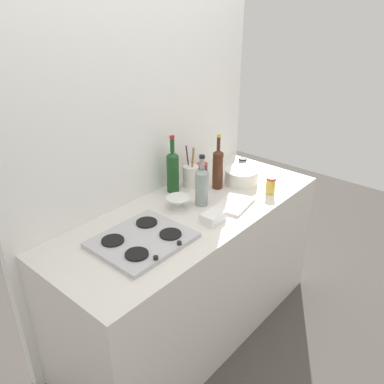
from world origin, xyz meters
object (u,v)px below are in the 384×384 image
Objects in this scene: utensil_crock at (191,176)px; condiment_jar_spare at (202,170)px; wine_bottle_leftmost at (218,168)px; plate_stack at (242,176)px; condiment_jar_front at (242,166)px; cutting_board at (234,204)px; stovetop_hob at (142,240)px; mixing_bowl at (178,202)px; wine_bottle_mid_right at (202,185)px; butter_dish at (213,217)px; wine_bottle_mid_left at (173,170)px; condiment_jar_rear at (271,185)px.

utensil_crock reaches higher than condiment_jar_spare.
condiment_jar_spare is (0.08, 0.19, -0.09)m from wine_bottle_leftmost.
condiment_jar_front is at bearing 32.76° from plate_stack.
utensil_crock is 1.11× the size of cutting_board.
stovetop_hob is 2.06× the size of plate_stack.
wine_bottle_leftmost is 0.29m from cutting_board.
utensil_crock is at bearing 160.74° from condiment_jar_front.
mixing_bowl is at bearing 15.18° from stovetop_hob.
wine_bottle_mid_right reaches higher than butter_dish.
utensil_crock is 3.00× the size of condiment_jar_spare.
cutting_board is (-0.21, -0.42, -0.04)m from condiment_jar_spare.
wine_bottle_mid_left is at bearing -178.02° from condiment_jar_spare.
condiment_jar_spare is 0.37× the size of cutting_board.
cutting_board is (-0.29, -0.15, -0.04)m from plate_stack.
cutting_board is (-0.13, -0.23, -0.13)m from wine_bottle_leftmost.
condiment_jar_rear is at bearing -30.58° from mixing_bowl.
condiment_jar_spare is (0.44, 0.44, 0.02)m from butter_dish.
wine_bottle_mid_right reaches higher than cutting_board.
plate_stack is 2.05× the size of condiment_jar_rear.
condiment_jar_rear is 0.50m from condiment_jar_spare.
condiment_jar_front is (0.67, 0.01, 0.02)m from mixing_bowl.
cutting_board is at bearing -151.05° from condiment_jar_front.
condiment_jar_spare is (0.17, 0.05, -0.03)m from utensil_crock.
condiment_jar_rear is at bearing -61.82° from utensil_crock.
condiment_jar_front is at bearing -39.81° from condiment_jar_spare.
wine_bottle_mid_left is 2.60× the size of mixing_bowl.
condiment_jar_front is at bearing 21.41° from butter_dish.
condiment_jar_rear reaches higher than plate_stack.
mixing_bowl reaches higher than stovetop_hob.
stovetop_hob is 0.62m from wine_bottle_mid_left.
wine_bottle_mid_right is (-0.41, 0.01, 0.08)m from plate_stack.
cutting_board is (-0.43, -0.24, -0.05)m from condiment_jar_front.
utensil_crock is at bearing 27.48° from mixing_bowl.
condiment_jar_front is at bearing 8.37° from wine_bottle_mid_right.
condiment_jar_front reaches higher than condiment_jar_rear.
wine_bottle_mid_left reaches higher than condiment_jar_rear.
stovetop_hob is 0.71m from utensil_crock.
wine_bottle_mid_right is at bearing 178.76° from plate_stack.
plate_stack is at bearing 18.06° from butter_dish.
butter_dish is at bearing -174.52° from cutting_board.
butter_dish is 0.53× the size of cutting_board.
condiment_jar_front is (0.30, 0.01, -0.08)m from wine_bottle_leftmost.
condiment_jar_rear is at bearing -82.08° from condiment_jar_spare.
wine_bottle_mid_right is (0.51, 0.03, 0.11)m from stovetop_hob.
wine_bottle_mid_left is 1.34× the size of utensil_crock.
utensil_crock is at bearing 20.60° from stovetop_hob.
condiment_jar_front reaches higher than condiment_jar_spare.
utensil_crock reaches higher than cutting_board.
wine_bottle_leftmost is at bearing -39.60° from wine_bottle_mid_left.
condiment_jar_front reaches higher than mixing_bowl.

